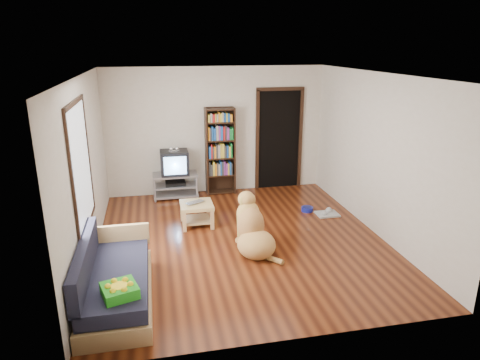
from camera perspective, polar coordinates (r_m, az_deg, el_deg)
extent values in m
plane|color=#612910|center=(6.97, 0.15, -7.97)|extent=(5.00, 5.00, 0.00)
plane|color=white|center=(6.29, 0.17, 13.89)|extent=(5.00, 5.00, 0.00)
plane|color=beige|center=(8.91, -3.18, 6.56)|extent=(4.50, 0.00, 4.50)
plane|color=beige|center=(4.23, 7.21, -6.40)|extent=(4.50, 0.00, 4.50)
plane|color=beige|center=(6.45, -19.80, 1.19)|extent=(0.00, 5.00, 5.00)
plane|color=beige|center=(7.30, 17.74, 3.24)|extent=(0.00, 5.00, 5.00)
cube|color=#1C991F|center=(4.93, -15.76, -14.00)|extent=(0.45, 0.45, 0.12)
imported|color=#B5B6BA|center=(7.36, -5.81, -3.11)|extent=(0.40, 0.35, 0.03)
cylinder|color=navy|center=(8.19, 8.94, -3.85)|extent=(0.22, 0.22, 0.08)
cube|color=#A3A3A3|center=(8.09, 11.55, -4.46)|extent=(0.40, 0.32, 0.03)
cube|color=white|center=(5.92, -20.46, 1.70)|extent=(0.02, 1.30, 1.60)
cube|color=black|center=(5.76, -21.29, 9.56)|extent=(0.03, 1.42, 0.06)
cube|color=black|center=(6.18, -19.60, -5.62)|extent=(0.03, 1.42, 0.06)
cube|color=black|center=(5.26, -21.43, -0.35)|extent=(0.03, 0.06, 1.70)
cube|color=black|center=(6.59, -19.59, 3.35)|extent=(0.03, 0.06, 1.70)
cube|color=black|center=(9.24, 5.20, 5.33)|extent=(0.90, 0.02, 2.10)
cube|color=black|center=(9.10, 2.32, 5.20)|extent=(0.07, 0.05, 2.14)
cube|color=black|center=(9.37, 8.05, 5.41)|extent=(0.07, 0.05, 2.14)
cube|color=black|center=(9.06, 5.42, 12.00)|extent=(1.03, 0.05, 0.07)
cube|color=#99999E|center=(8.78, -8.66, 0.69)|extent=(0.90, 0.45, 0.04)
cube|color=#99999E|center=(8.85, -8.59, -0.73)|extent=(0.86, 0.42, 0.03)
cube|color=#99999E|center=(8.91, -8.53, -1.89)|extent=(0.90, 0.45, 0.04)
cylinder|color=#99999E|center=(8.65, -11.28, -1.32)|extent=(0.04, 0.04, 0.50)
cylinder|color=#99999E|center=(8.69, -5.74, -0.97)|extent=(0.04, 0.04, 0.50)
cylinder|color=#99999E|center=(9.03, -11.33, -0.51)|extent=(0.04, 0.04, 0.50)
cylinder|color=#99999E|center=(9.07, -6.02, -0.17)|extent=(0.04, 0.04, 0.50)
cube|color=black|center=(8.83, -8.60, -0.43)|extent=(0.40, 0.30, 0.07)
cube|color=black|center=(8.71, -8.74, 2.33)|extent=(0.55, 0.48, 0.48)
cube|color=black|center=(8.90, -8.81, 2.66)|extent=(0.40, 0.14, 0.36)
cube|color=#8CBFF2|center=(8.47, -8.64, 1.90)|extent=(0.44, 0.02, 0.36)
cube|color=silver|center=(8.60, -8.79, 3.85)|extent=(0.20, 0.07, 0.02)
sphere|color=silver|center=(8.58, -9.21, 4.12)|extent=(0.09, 0.09, 0.09)
sphere|color=silver|center=(8.59, -8.41, 4.16)|extent=(0.09, 0.09, 0.09)
cube|color=black|center=(8.81, -4.49, 3.74)|extent=(0.03, 0.30, 1.80)
cube|color=black|center=(8.90, -0.84, 3.93)|extent=(0.03, 0.30, 1.80)
cube|color=black|center=(8.98, -2.80, 4.04)|extent=(0.60, 0.02, 1.80)
cube|color=black|center=(9.10, -2.58, -1.49)|extent=(0.56, 0.28, 0.02)
cube|color=black|center=(8.98, -2.61, 0.74)|extent=(0.56, 0.28, 0.03)
cube|color=black|center=(8.88, -2.65, 3.02)|extent=(0.56, 0.28, 0.02)
cube|color=black|center=(8.79, -2.68, 5.35)|extent=(0.56, 0.28, 0.02)
cube|color=black|center=(8.72, -2.72, 7.73)|extent=(0.56, 0.28, 0.02)
cube|color=black|center=(8.68, -2.74, 9.42)|extent=(0.56, 0.28, 0.02)
cube|color=tan|center=(5.59, -15.95, -14.41)|extent=(0.80, 1.80, 0.22)
cube|color=#1E1E2D|center=(5.48, -16.15, -12.45)|extent=(0.74, 1.74, 0.18)
cube|color=#1E1E2D|center=(5.40, -20.04, -10.09)|extent=(0.12, 1.74, 0.40)
cube|color=tan|center=(6.17, -15.77, -7.11)|extent=(0.80, 0.06, 0.30)
cube|color=tan|center=(7.41, -5.82, -3.34)|extent=(0.55, 0.55, 0.06)
cube|color=tan|center=(7.51, -5.76, -5.26)|extent=(0.45, 0.45, 0.03)
cube|color=tan|center=(7.25, -7.43, -5.60)|extent=(0.06, 0.06, 0.34)
cube|color=tan|center=(7.29, -3.73, -5.33)|extent=(0.06, 0.06, 0.34)
cube|color=tan|center=(7.68, -7.71, -4.23)|extent=(0.06, 0.06, 0.34)
cube|color=tan|center=(7.72, -4.23, -3.99)|extent=(0.06, 0.06, 0.34)
ellipsoid|color=tan|center=(6.42, 2.20, -8.58)|extent=(0.66, 0.70, 0.42)
ellipsoid|color=#B47345|center=(6.51, 1.44, -5.95)|extent=(0.47, 0.51, 0.56)
ellipsoid|color=#D4A851|center=(6.56, 1.08, -4.50)|extent=(0.41, 0.38, 0.40)
ellipsoid|color=tan|center=(6.54, 0.87, -2.56)|extent=(0.30, 0.32, 0.25)
ellipsoid|color=tan|center=(6.67, 0.43, -2.41)|extent=(0.14, 0.23, 0.10)
sphere|color=black|center=(6.76, 0.12, -2.14)|extent=(0.05, 0.05, 0.05)
ellipsoid|color=#B79A46|center=(6.47, 0.23, -2.89)|extent=(0.07, 0.09, 0.17)
ellipsoid|color=tan|center=(6.54, 1.79, -2.68)|extent=(0.07, 0.09, 0.17)
cylinder|color=#B79946|center=(6.75, 0.01, -6.74)|extent=(0.11, 0.15, 0.46)
cylinder|color=tan|center=(6.81, 1.39, -6.52)|extent=(0.11, 0.15, 0.46)
sphere|color=#C4844B|center=(6.88, -0.16, -8.08)|extent=(0.12, 0.12, 0.12)
sphere|color=#BA7F47|center=(6.94, 1.20, -7.85)|extent=(0.12, 0.12, 0.12)
cylinder|color=tan|center=(6.34, 4.22, -10.44)|extent=(0.31, 0.36, 0.09)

